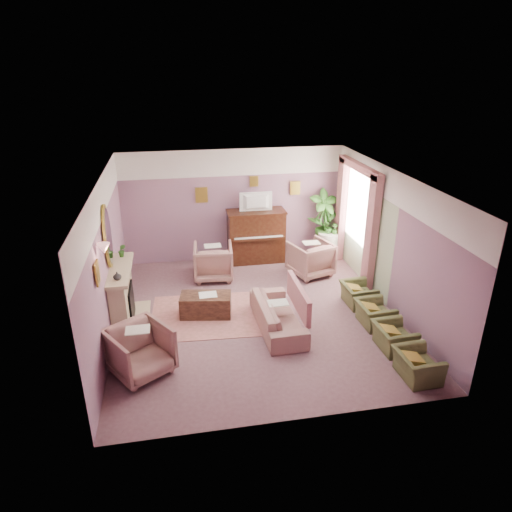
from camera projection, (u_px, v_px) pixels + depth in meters
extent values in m
cube|color=#704D55|center=(256.00, 314.00, 9.22)|extent=(5.50, 6.00, 0.01)
cube|color=white|center=(256.00, 178.00, 8.12)|extent=(5.50, 6.00, 0.01)
cube|color=slate|center=(234.00, 205.00, 11.38)|extent=(5.50, 0.02, 2.80)
cube|color=slate|center=(298.00, 337.00, 5.96)|extent=(5.50, 0.02, 2.80)
cube|color=slate|center=(106.00, 261.00, 8.21)|extent=(0.02, 6.00, 2.80)
cube|color=slate|center=(391.00, 241.00, 9.13)|extent=(0.02, 6.00, 2.80)
cube|color=white|center=(233.00, 163.00, 10.95)|extent=(5.50, 0.01, 0.65)
cube|color=#ACBF98|center=(363.00, 234.00, 10.44)|extent=(0.01, 3.00, 2.15)
cube|color=tan|center=(122.00, 297.00, 8.75)|extent=(0.30, 1.40, 1.10)
cube|color=black|center=(128.00, 303.00, 8.83)|extent=(0.18, 0.72, 0.68)
cube|color=#EF5B09|center=(131.00, 311.00, 8.91)|extent=(0.06, 0.54, 0.10)
cube|color=tan|center=(120.00, 270.00, 8.53)|extent=(0.40, 1.55, 0.07)
cube|color=tan|center=(135.00, 320.00, 9.00)|extent=(0.55, 1.50, 0.02)
ellipsoid|color=gold|center=(107.00, 236.00, 8.24)|extent=(0.04, 0.72, 1.20)
ellipsoid|color=silver|center=(109.00, 236.00, 8.25)|extent=(0.01, 0.60, 1.06)
cone|color=#DD9089|center=(104.00, 248.00, 7.24)|extent=(0.20, 0.20, 0.16)
cube|color=#32170C|center=(256.00, 237.00, 11.47)|extent=(1.40, 0.60, 1.30)
cube|color=#32170C|center=(259.00, 239.00, 11.13)|extent=(1.30, 0.12, 0.06)
cube|color=silver|center=(259.00, 237.00, 11.11)|extent=(1.20, 0.08, 0.02)
cube|color=#32170C|center=(256.00, 212.00, 11.21)|extent=(1.45, 0.65, 0.04)
imported|color=black|center=(256.00, 201.00, 11.06)|extent=(0.80, 0.12, 0.48)
cube|color=gold|center=(202.00, 195.00, 11.09)|extent=(0.30, 0.03, 0.38)
cube|color=gold|center=(295.00, 188.00, 11.46)|extent=(0.26, 0.03, 0.34)
cube|color=gold|center=(254.00, 181.00, 11.20)|extent=(0.22, 0.03, 0.26)
cube|color=gold|center=(97.00, 273.00, 7.01)|extent=(0.03, 0.28, 0.36)
cube|color=beige|center=(360.00, 205.00, 10.41)|extent=(0.03, 1.40, 1.80)
cube|color=#A26066|center=(371.00, 235.00, 9.72)|extent=(0.16, 0.34, 2.60)
cube|color=#A26066|center=(341.00, 210.00, 11.38)|extent=(0.16, 0.34, 2.60)
cube|color=#A26066|center=(360.00, 167.00, 10.06)|extent=(0.16, 2.20, 0.16)
imported|color=#2E6821|center=(122.00, 250.00, 8.97)|extent=(0.16, 0.16, 0.28)
imported|color=white|center=(117.00, 276.00, 8.04)|extent=(0.16, 0.16, 0.16)
cube|color=#A9645F|center=(214.00, 315.00, 9.20)|extent=(2.61, 1.95, 0.01)
cube|color=#3D2519|center=(206.00, 305.00, 9.12)|extent=(1.07, 0.66, 0.45)
cube|color=silver|center=(208.00, 295.00, 9.04)|extent=(0.35, 0.28, 0.01)
imported|color=#9A6F65|center=(278.00, 310.00, 8.64)|extent=(0.62, 1.85, 0.75)
cube|color=#A26066|center=(299.00, 298.00, 8.62)|extent=(0.09, 1.40, 0.51)
imported|color=#9A6F65|center=(213.00, 260.00, 10.61)|extent=(0.88, 0.88, 0.92)
imported|color=#9A6F65|center=(311.00, 257.00, 10.78)|extent=(0.88, 0.88, 0.92)
imported|color=#9A6F65|center=(140.00, 349.00, 7.33)|extent=(0.88, 0.88, 0.92)
imported|color=#535A30|center=(418.00, 361.00, 7.27)|extent=(0.50, 0.72, 0.62)
imported|color=#535A30|center=(394.00, 334.00, 8.01)|extent=(0.50, 0.72, 0.62)
imported|color=#535A30|center=(375.00, 310.00, 8.75)|extent=(0.50, 0.72, 0.62)
imported|color=#535A30|center=(358.00, 291.00, 9.49)|extent=(0.50, 0.72, 0.62)
cylinder|color=silver|center=(328.00, 246.00, 11.72)|extent=(0.52, 0.52, 0.70)
imported|color=#2E6821|center=(329.00, 227.00, 11.52)|extent=(0.30, 0.30, 0.34)
imported|color=#2E6821|center=(335.00, 229.00, 11.46)|extent=(0.16, 0.16, 0.28)
cylinder|color=#AC584B|center=(322.00, 250.00, 11.93)|extent=(0.34, 0.34, 0.34)
imported|color=#2E6821|center=(324.00, 217.00, 11.58)|extent=(0.76, 0.76, 1.44)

